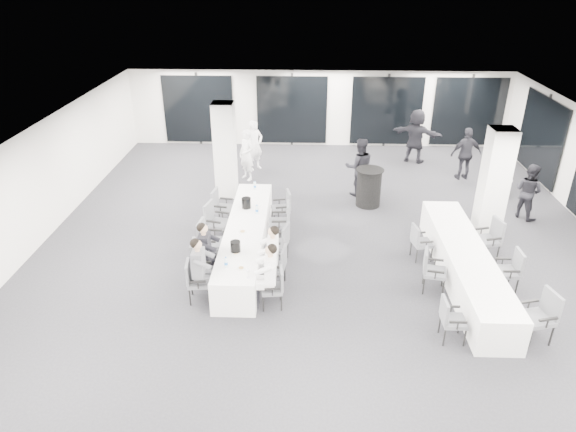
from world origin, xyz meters
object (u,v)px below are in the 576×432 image
chair_main_left_far (220,205)px  standing_guest_e (503,165)px  chair_side_left_near (450,317)px  standing_guest_d (466,150)px  chair_main_right_near (276,285)px  standing_guest_f (416,132)px  chair_side_right_mid (511,268)px  banquet_table_side (465,265)px  standing_guest_g (246,152)px  standing_guest_h (529,188)px  cocktail_table (369,187)px  chair_main_left_near (195,279)px  chair_main_right_second (278,264)px  chair_main_right_mid (280,241)px  standing_guest_b (359,163)px  chair_main_right_fourth (282,220)px  chair_main_right_far (284,206)px  chair_main_left_second (201,259)px  chair_side_right_near (542,313)px  chair_main_left_fourth (215,220)px  chair_side_left_far (419,240)px  chair_side_left_mid (431,268)px  chair_side_right_far (491,236)px  banquet_table_main (246,239)px  chair_main_left_mid (208,238)px  ice_bucket_near (235,247)px  ice_bucket_far (246,203)px

chair_main_left_far → standing_guest_e: 8.36m
chair_side_left_near → standing_guest_d: 8.35m
chair_main_left_far → chair_main_right_near: (1.66, -3.56, -0.07)m
standing_guest_f → chair_side_right_mid: bearing=119.9°
banquet_table_side → chair_main_right_near: (-4.07, -1.10, 0.12)m
standing_guest_g → standing_guest_h: bearing=27.1°
cocktail_table → chair_main_left_near: (-4.03, -4.78, -0.04)m
chair_main_left_near → chair_main_right_second: (1.66, 0.59, 0.02)m
chair_main_right_mid → standing_guest_b: bearing=-14.0°
chair_main_right_fourth → chair_main_right_far: size_ratio=1.08×
chair_main_left_second → chair_main_left_far: bearing=176.8°
chair_main_right_far → standing_guest_g: size_ratio=0.51×
chair_side_right_near → standing_guest_d: 7.96m
cocktail_table → chair_main_left_fourth: 4.62m
chair_side_left_far → cocktail_table: bearing=-174.5°
chair_side_right_near → standing_guest_d: size_ratio=0.53×
chair_main_left_second → chair_main_left_far: size_ratio=1.01×
chair_side_right_near → chair_side_left_mid: bearing=33.5°
chair_main_right_far → standing_guest_g: 3.42m
cocktail_table → chair_side_right_mid: (2.52, -4.19, -0.01)m
chair_side_right_far → standing_guest_b: bearing=23.6°
chair_side_right_near → standing_guest_d: standing_guest_d is taller
banquet_table_main → chair_main_left_far: (-0.84, 1.49, 0.19)m
chair_main_left_near → chair_main_left_fourth: chair_main_left_fourth is taller
chair_main_left_fourth → chair_main_right_near: chair_main_left_fourth is taller
chair_main_right_mid → chair_side_left_near: size_ratio=1.09×
chair_main_right_far → standing_guest_b: bearing=-58.5°
chair_main_right_mid → chair_side_right_near: size_ratio=0.94×
chair_side_right_mid → standing_guest_b: standing_guest_b is taller
chair_side_left_far → standing_guest_h: standing_guest_h is taller
chair_main_left_mid → chair_main_right_far: (1.67, 1.93, -0.05)m
chair_main_left_second → standing_guest_d: 9.61m
cocktail_table → standing_guest_g: size_ratio=0.59×
standing_guest_g → standing_guest_h: (7.87, -2.47, -0.05)m
cocktail_table → ice_bucket_near: bearing=-128.9°
chair_main_left_fourth → chair_main_right_second: 2.56m
chair_side_left_far → chair_main_left_second: bearing=-87.8°
chair_side_left_near → standing_guest_e: standing_guest_e is taller
chair_side_left_mid → chair_main_left_far: bearing=-109.1°
chair_main_right_far → chair_main_left_fourth: bearing=108.1°
chair_side_left_far → standing_guest_e: (3.13, 3.89, 0.44)m
cocktail_table → standing_guest_f: 4.20m
chair_side_left_far → standing_guest_g: (-4.55, 4.81, 0.43)m
chair_side_left_far → standing_guest_b: size_ratio=0.44×
cocktail_table → chair_side_left_mid: 4.33m
banquet_table_main → chair_main_right_fourth: (0.84, 0.68, 0.20)m
standing_guest_d → chair_side_left_far: bearing=55.4°
standing_guest_h → ice_bucket_far: standing_guest_h is taller
chair_main_left_near → chair_main_right_near: size_ratio=1.05×
standing_guest_h → ice_bucket_near: size_ratio=7.08×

